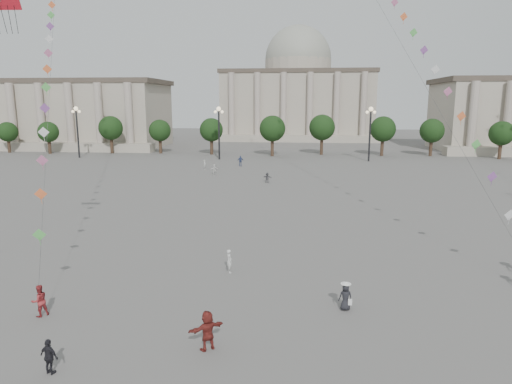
# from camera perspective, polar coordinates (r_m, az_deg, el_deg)

# --- Properties ---
(ground) EXTENTS (360.00, 360.00, 0.00)m
(ground) POSITION_cam_1_polar(r_m,az_deg,el_deg) (24.62, 0.99, -16.82)
(ground) COLOR #575552
(ground) RESTS_ON ground
(hall_west) EXTENTS (84.00, 26.22, 17.20)m
(hall_west) POSITION_cam_1_polar(r_m,az_deg,el_deg) (138.77, -28.18, 8.59)
(hall_west) COLOR #ADA191
(hall_west) RESTS_ON ground
(hall_central) EXTENTS (48.30, 34.30, 35.50)m
(hall_central) POSITION_cam_1_polar(r_m,az_deg,el_deg) (150.92, 5.20, 12.16)
(hall_central) COLOR #ADA191
(hall_central) RESTS_ON ground
(tree_row) EXTENTS (137.12, 5.12, 8.00)m
(tree_row) POSITION_cam_1_polar(r_m,az_deg,el_deg) (99.87, 4.77, 7.61)
(tree_row) COLOR #36271B
(tree_row) RESTS_ON ground
(lamp_post_far_west) EXTENTS (2.00, 0.90, 10.65)m
(lamp_post_far_west) POSITION_cam_1_polar(r_m,az_deg,el_deg) (102.99, -21.49, 8.08)
(lamp_post_far_west) COLOR #262628
(lamp_post_far_west) RESTS_ON ground
(lamp_post_mid_west) EXTENTS (2.00, 0.90, 10.65)m
(lamp_post_mid_west) POSITION_cam_1_polar(r_m,az_deg,el_deg) (93.28, -4.66, 8.57)
(lamp_post_mid_west) COLOR #262628
(lamp_post_mid_west) RESTS_ON ground
(lamp_post_mid_east) EXTENTS (2.00, 0.90, 10.65)m
(lamp_post_mid_east) POSITION_cam_1_polar(r_m,az_deg,el_deg) (92.71, 14.10, 8.26)
(lamp_post_mid_east) COLOR #262628
(lamp_post_mid_east) RESTS_ON ground
(person_crowd_0) EXTENTS (1.23, 0.90, 1.94)m
(person_crowd_0) POSITION_cam_1_polar(r_m,az_deg,el_deg) (83.58, -1.97, 3.91)
(person_crowd_0) COLOR #394B82
(person_crowd_0) RESTS_ON ground
(person_crowd_4) EXTENTS (1.49, 1.49, 1.72)m
(person_crowd_4) POSITION_cam_1_polar(r_m,az_deg,el_deg) (73.91, -5.22, 2.82)
(person_crowd_4) COLOR white
(person_crowd_4) RESTS_ON ground
(person_crowd_10) EXTENTS (0.43, 0.62, 1.65)m
(person_crowd_10) POSITION_cam_1_polar(r_m,az_deg,el_deg) (80.09, -6.43, 3.42)
(person_crowd_10) COLOR beige
(person_crowd_10) RESTS_ON ground
(person_crowd_12) EXTENTS (1.46, 0.93, 1.51)m
(person_crowd_12) POSITION_cam_1_polar(r_m,az_deg,el_deg) (66.32, 1.41, 1.81)
(person_crowd_12) COLOR #5F5E63
(person_crowd_12) RESTS_ON ground
(person_crowd_13) EXTENTS (0.62, 0.71, 1.65)m
(person_crowd_13) POSITION_cam_1_polar(r_m,az_deg,el_deg) (31.72, -3.36, -8.61)
(person_crowd_13) COLOR silver
(person_crowd_13) RESTS_ON ground
(tourist_1) EXTENTS (1.02, 0.65, 1.61)m
(tourist_1) POSITION_cam_1_polar(r_m,az_deg,el_deg) (22.66, -24.43, -18.23)
(tourist_1) COLOR black
(tourist_1) RESTS_ON ground
(tourist_2) EXTENTS (1.78, 1.55, 1.94)m
(tourist_2) POSITION_cam_1_polar(r_m,az_deg,el_deg) (22.60, -6.08, -16.82)
(tourist_2) COLOR maroon
(tourist_2) RESTS_ON ground
(kite_flyer_0) EXTENTS (1.08, 1.10, 1.79)m
(kite_flyer_0) POSITION_cam_1_polar(r_m,az_deg,el_deg) (28.21, -25.44, -12.17)
(kite_flyer_0) COLOR maroon
(kite_flyer_0) RESTS_ON ground
(hat_person) EXTENTS (0.83, 0.62, 1.69)m
(hat_person) POSITION_cam_1_polar(r_m,az_deg,el_deg) (26.79, 11.12, -12.64)
(hat_person) COLOR black
(hat_person) RESTS_ON ground
(dragon_kite) EXTENTS (3.08, 8.21, 22.73)m
(dragon_kite) POSITION_cam_1_polar(r_m,az_deg,el_deg) (33.12, -29.37, 18.71)
(dragon_kite) COLOR red
(dragon_kite) RESTS_ON ground
(kite_train_west) EXTENTS (24.03, 49.83, 67.18)m
(kite_train_west) POSITION_cam_1_polar(r_m,az_deg,el_deg) (56.55, -24.12, 19.94)
(kite_train_west) COLOR #3F3F3F
(kite_train_west) RESTS_ON ground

